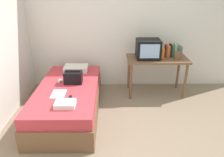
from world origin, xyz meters
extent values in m
plane|color=#84705B|center=(0.00, 0.00, 0.00)|extent=(8.00, 8.00, 0.00)
cube|color=silver|center=(0.00, 2.00, 1.30)|extent=(5.20, 0.10, 2.60)
cube|color=brown|center=(-0.99, 0.77, 0.16)|extent=(1.00, 2.00, 0.33)
cube|color=#C63842|center=(-0.99, 0.77, 0.42)|extent=(0.97, 1.94, 0.18)
cube|color=brown|center=(0.62, 1.52, 0.74)|extent=(1.16, 0.60, 0.04)
cylinder|color=brown|center=(0.10, 1.28, 0.36)|extent=(0.05, 0.05, 0.72)
cylinder|color=brown|center=(1.14, 1.28, 0.36)|extent=(0.05, 0.05, 0.72)
cylinder|color=brown|center=(0.10, 1.76, 0.36)|extent=(0.05, 0.05, 0.72)
cylinder|color=brown|center=(1.14, 1.76, 0.36)|extent=(0.05, 0.05, 0.72)
cube|color=black|center=(0.43, 1.50, 0.94)|extent=(0.44, 0.38, 0.36)
cube|color=#8CB2E0|center=(0.43, 1.31, 0.95)|extent=(0.35, 0.01, 0.26)
cylinder|color=orange|center=(0.71, 1.47, 0.85)|extent=(0.07, 0.07, 0.19)
cube|color=#B72D33|center=(0.80, 1.61, 0.87)|extent=(0.03, 0.17, 0.22)
cube|color=#CC7233|center=(0.83, 1.61, 0.88)|extent=(0.03, 0.17, 0.24)
cube|color=#CC7233|center=(0.86, 1.61, 0.86)|extent=(0.03, 0.14, 0.21)
cube|color=black|center=(0.89, 1.61, 0.88)|extent=(0.03, 0.17, 0.24)
cube|color=#337F47|center=(0.93, 1.61, 0.87)|extent=(0.04, 0.14, 0.23)
cube|color=gray|center=(0.97, 1.61, 0.88)|extent=(0.04, 0.17, 0.25)
cube|color=#337F47|center=(1.02, 1.61, 0.88)|extent=(0.04, 0.13, 0.24)
cube|color=#337F47|center=(1.05, 1.61, 0.86)|extent=(0.03, 0.16, 0.20)
cube|color=#7A3D89|center=(1.09, 1.61, 0.86)|extent=(0.03, 0.13, 0.20)
cube|color=brown|center=(0.98, 1.40, 0.84)|extent=(0.11, 0.02, 0.16)
cube|color=silver|center=(-0.95, 1.47, 0.56)|extent=(0.45, 0.31, 0.10)
cube|color=black|center=(-0.91, 0.92, 0.61)|extent=(0.30, 0.20, 0.20)
cylinder|color=black|center=(-0.91, 0.92, 0.72)|extent=(0.24, 0.02, 0.02)
cube|color=white|center=(-1.08, 0.50, 0.51)|extent=(0.21, 0.29, 0.01)
cube|color=black|center=(-0.88, 0.34, 0.52)|extent=(0.04, 0.16, 0.02)
cube|color=#B7B7BC|center=(-1.16, 0.96, 0.52)|extent=(0.04, 0.14, 0.02)
cube|color=white|center=(-0.90, 0.13, 0.54)|extent=(0.28, 0.22, 0.07)
camera|label=1|loc=(-0.28, -2.44, 2.04)|focal=34.52mm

